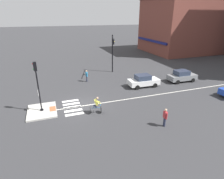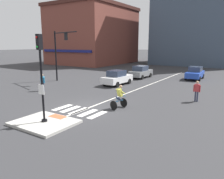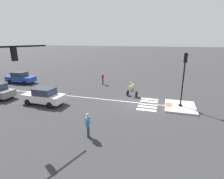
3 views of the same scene
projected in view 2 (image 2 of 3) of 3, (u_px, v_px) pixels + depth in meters
ground_plane at (87, 108)px, 15.95m from camera, size 300.00×300.00×0.00m
traffic_island at (45, 123)px, 12.73m from camera, size 3.40×2.75×0.15m
tactile_pad_front at (58, 116)px, 13.56m from camera, size 1.10×0.60×0.01m
signal_pole at (41, 71)px, 12.11m from camera, size 0.44×0.38×4.90m
crosswalk_stripe_a at (62, 107)px, 16.03m from camera, size 0.44×1.80×0.01m
crosswalk_stripe_b at (70, 109)px, 15.61m from camera, size 0.44×1.80×0.01m
crosswalk_stripe_c at (79, 111)px, 15.19m from camera, size 0.44×1.80×0.01m
crosswalk_stripe_d at (88, 113)px, 14.77m from camera, size 0.44×1.80×0.01m
crosswalk_stripe_e at (97, 115)px, 14.35m from camera, size 0.44×1.80×0.01m
lane_centre_line at (146, 86)px, 24.13m from camera, size 0.14×28.00×0.01m
traffic_light_mast at (59, 48)px, 26.12m from camera, size 4.86×1.60×6.03m
building_corner_left at (94, 35)px, 52.02m from camera, size 15.00×18.79×13.09m
building_corner_right at (200, 16)px, 48.68m from camera, size 17.62×16.40×21.03m
car_blue_eastbound_distant at (195, 73)px, 28.62m from camera, size 1.94×4.15×1.64m
car_grey_westbound_distant at (141, 72)px, 29.79m from camera, size 1.89×4.12×1.64m
car_white_westbound_far at (117, 78)px, 24.70m from camera, size 1.93×4.14×1.64m
cyclist at (119, 96)px, 15.65m from camera, size 0.87×1.20×1.68m
pedestrian_at_curb_left at (43, 81)px, 21.47m from camera, size 0.55×0.27×1.67m
pedestrian_waiting_far_side at (197, 90)px, 17.46m from camera, size 0.55×0.23×1.67m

